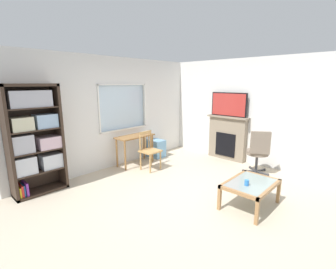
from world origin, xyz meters
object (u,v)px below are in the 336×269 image
Objects in this scene: bookshelf at (34,137)px; fireplace at (227,138)px; tv at (229,104)px; sippy_cup at (247,183)px; coffee_table at (251,186)px; office_chair at (258,150)px; plastic_drawer_unit at (157,148)px; desk_under_window at (135,141)px; wooden_chair at (149,150)px.

fireplace is at bearing -20.44° from bookshelf.
fireplace is at bearing -0.00° from tv.
bookshelf is 4.44m from tv.
bookshelf is 3.75m from sippy_cup.
bookshelf is 22.15× the size of sippy_cup.
office_chair is at bearing 18.65° from coffee_table.
fireplace is 0.88m from tv.
plastic_drawer_unit is 3.15m from coffee_table.
wooden_chair is (0.00, -0.51, -0.14)m from desk_under_window.
fireplace is at bearing -36.45° from desk_under_window.
tv is (1.94, -1.44, 0.85)m from desk_under_window.
wooden_chair is at bearing 125.66° from office_chair.
wooden_chair is (2.21, -0.62, -0.59)m from bookshelf.
desk_under_window is at bearing 89.38° from coffee_table.
desk_under_window is at bearing 90.41° from wooden_chair.
plastic_drawer_unit is 3.20m from sippy_cup.
wooden_chair is 2.36m from tv.
bookshelf reaches higher than office_chair.
sippy_cup is (-0.98, -3.04, 0.23)m from plastic_drawer_unit.
coffee_table is (-0.03, -2.99, -0.25)m from desk_under_window.
fireplace is 1.23× the size of coffee_table.
fireplace is (1.95, -0.93, 0.12)m from wooden_chair.
plastic_drawer_unit is at bearing 104.05° from office_chair.
bookshelf is 1.73× the size of fireplace.
desk_under_window is 3.00m from sippy_cup.
sippy_cup is at bearing -94.36° from wooden_chair.
wooden_chair is 2.48m from sippy_cup.
office_chair reaches higher than sippy_cup.
fireplace reaches higher than desk_under_window.
desk_under_window is 0.84× the size of fireplace.
wooden_chair is at bearing 85.64° from sippy_cup.
sippy_cup is at bearing -143.91° from tv.
bookshelf is at bearing 178.91° from plastic_drawer_unit.
wooden_chair reaches higher than desk_under_window.
tv is (-0.02, 0.00, 0.88)m from fireplace.
fireplace reaches higher than plastic_drawer_unit.
plastic_drawer_unit is (0.79, 0.05, -0.37)m from desk_under_window.
office_chair is 1.07× the size of coffee_table.
fireplace is 12.81× the size of sippy_cup.
desk_under_window is 2.56m from tv.
coffee_table is (2.17, -3.10, -0.70)m from bookshelf.
office_chair is at bearing -115.68° from tv.
fireplace reaches higher than wooden_chair.
bookshelf reaches higher than tv.
fireplace is 2.64m from sippy_cup.
wooden_chair is 0.99m from plastic_drawer_unit.
sippy_cup is at bearing -163.10° from office_chair.
tv is (1.15, -1.49, 1.22)m from plastic_drawer_unit.
wooden_chair is 2.16m from fireplace.
fireplace is 1.18× the size of tv.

